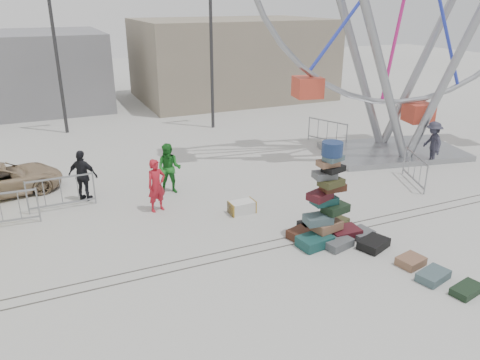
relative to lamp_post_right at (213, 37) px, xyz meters
name	(u,v)px	position (x,y,z in m)	size (l,w,h in m)	color
ground	(283,260)	(-3.09, -13.00, -4.48)	(90.00, 90.00, 0.00)	#9E9E99
track_line_near	(272,249)	(-3.09, -12.40, -4.48)	(40.00, 0.04, 0.01)	#47443F
track_line_far	(265,242)	(-3.09, -12.00, -4.48)	(40.00, 0.04, 0.01)	#47443F
building_right	(232,59)	(3.91, 7.00, -1.98)	(12.00, 8.00, 5.00)	gray
building_left	(16,71)	(-9.09, 9.00, -2.28)	(10.00, 8.00, 4.40)	gray
lamp_post_right	(213,37)	(0.00, 0.00, 0.00)	(1.41, 0.25, 8.00)	#2D2D30
lamp_post_left	(56,39)	(-7.00, 2.00, 0.00)	(1.41, 0.25, 8.00)	#2D2D30
suitcase_tower	(326,213)	(-1.48, -12.45, -3.69)	(1.98, 1.75, 2.81)	#184947
steamer_trunk	(242,207)	(-2.91, -10.00, -4.30)	(0.80, 0.46, 0.37)	silver
row_case_0	(336,222)	(-0.72, -11.94, -4.38)	(0.69, 0.49, 0.21)	#3A3B1D
row_case_1	(360,233)	(-0.48, -12.75, -4.39)	(0.65, 0.58, 0.18)	#56595D
row_case_2	(374,244)	(-0.57, -13.43, -4.36)	(0.82, 0.58, 0.24)	black
row_case_3	(411,261)	(-0.27, -14.51, -4.37)	(0.65, 0.52, 0.22)	#875E45
row_case_4	(433,276)	(-0.25, -15.24, -4.38)	(0.81, 0.50, 0.21)	#455C62
row_case_5	(467,290)	(0.04, -15.96, -4.39)	(0.79, 0.43, 0.18)	black
barricade_dummy_b	(1,210)	(-9.69, -8.08, -3.93)	(2.00, 0.10, 1.10)	gray
barricade_dummy_c	(61,193)	(-7.99, -7.44, -3.93)	(2.00, 0.10, 1.10)	gray
barricade_wheel_front	(415,169)	(3.74, -10.25, -3.93)	(2.00, 0.10, 1.10)	gray
barricade_wheel_back	(327,132)	(3.68, -4.79, -3.93)	(2.00, 0.10, 1.10)	gray
pedestrian_red	(156,185)	(-5.26, -8.77, -3.64)	(0.62, 0.40, 1.69)	#AC1825
pedestrian_green	(169,169)	(-4.50, -7.51, -3.61)	(0.85, 0.66, 1.74)	#1C7122
pedestrian_black	(83,176)	(-7.25, -7.01, -3.62)	(1.01, 0.42, 1.72)	black
pedestrian_grey	(433,143)	(5.91, -8.86, -3.61)	(1.12, 0.65, 1.74)	#2A2A38
parked_suv	(2,179)	(-9.74, -5.37, -3.95)	(1.77, 3.85, 1.07)	#9C8264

